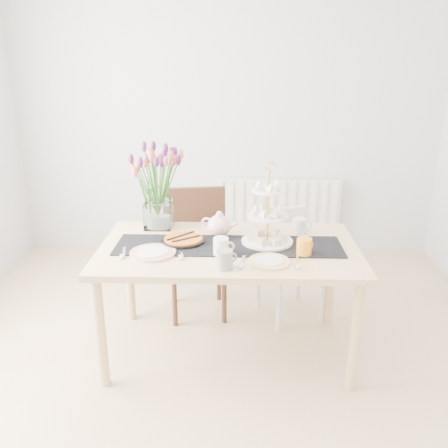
{
  "coord_description": "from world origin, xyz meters",
  "views": [
    {
      "loc": [
        0.11,
        -2.25,
        1.86
      ],
      "look_at": [
        0.03,
        0.42,
        0.91
      ],
      "focal_mm": 38.0,
      "sensor_mm": 36.0,
      "label": 1
    }
  ],
  "objects_px": {
    "plate_right": "(269,262)",
    "tulip_vase": "(157,175)",
    "tart_tin": "(183,240)",
    "mug_orange": "(304,247)",
    "radiator": "(278,209)",
    "chair_brown": "(196,241)",
    "dining_table": "(229,258)",
    "cream_jug": "(300,225)",
    "plate_left": "(153,253)",
    "mug_grey": "(225,259)",
    "teapot": "(219,225)",
    "cake_stand": "(268,223)",
    "mug_white": "(221,247)",
    "chair_white": "(287,255)"
  },
  "relations": [
    {
      "from": "plate_right",
      "to": "tulip_vase",
      "type": "bearing_deg",
      "value": 141.26
    },
    {
      "from": "tart_tin",
      "to": "mug_orange",
      "type": "distance_m",
      "value": 0.76
    },
    {
      "from": "radiator",
      "to": "tulip_vase",
      "type": "distance_m",
      "value": 1.79
    },
    {
      "from": "radiator",
      "to": "chair_brown",
      "type": "bearing_deg",
      "value": -121.91
    },
    {
      "from": "dining_table",
      "to": "mug_orange",
      "type": "relative_size",
      "value": 15.01
    },
    {
      "from": "cream_jug",
      "to": "tart_tin",
      "type": "relative_size",
      "value": 0.35
    },
    {
      "from": "plate_left",
      "to": "cream_jug",
      "type": "bearing_deg",
      "value": 23.47
    },
    {
      "from": "dining_table",
      "to": "mug_grey",
      "type": "bearing_deg",
      "value": -92.66
    },
    {
      "from": "tart_tin",
      "to": "plate_right",
      "type": "distance_m",
      "value": 0.6
    },
    {
      "from": "tart_tin",
      "to": "mug_grey",
      "type": "distance_m",
      "value": 0.47
    },
    {
      "from": "chair_brown",
      "to": "teapot",
      "type": "distance_m",
      "value": 0.54
    },
    {
      "from": "tulip_vase",
      "to": "tart_tin",
      "type": "height_order",
      "value": "tulip_vase"
    },
    {
      "from": "dining_table",
      "to": "tulip_vase",
      "type": "xyz_separation_m",
      "value": [
        -0.49,
        0.34,
        0.44
      ]
    },
    {
      "from": "tulip_vase",
      "to": "mug_orange",
      "type": "height_order",
      "value": "tulip_vase"
    },
    {
      "from": "tulip_vase",
      "to": "cake_stand",
      "type": "bearing_deg",
      "value": -21.25
    },
    {
      "from": "cream_jug",
      "to": "mug_orange",
      "type": "bearing_deg",
      "value": -95.18
    },
    {
      "from": "cake_stand",
      "to": "plate_right",
      "type": "bearing_deg",
      "value": -90.98
    },
    {
      "from": "plate_left",
      "to": "radiator",
      "type": "bearing_deg",
      "value": 64.15
    },
    {
      "from": "dining_table",
      "to": "mug_white",
      "type": "relative_size",
      "value": 14.73
    },
    {
      "from": "plate_right",
      "to": "cream_jug",
      "type": "bearing_deg",
      "value": 65.28
    },
    {
      "from": "dining_table",
      "to": "plate_left",
      "type": "relative_size",
      "value": 5.79
    },
    {
      "from": "radiator",
      "to": "chair_white",
      "type": "xyz_separation_m",
      "value": [
        -0.02,
        -1.16,
        0.01
      ]
    },
    {
      "from": "tulip_vase",
      "to": "cream_jug",
      "type": "relative_size",
      "value": 7.01
    },
    {
      "from": "tart_tin",
      "to": "tulip_vase",
      "type": "bearing_deg",
      "value": 124.66
    },
    {
      "from": "radiator",
      "to": "mug_grey",
      "type": "bearing_deg",
      "value": -102.73
    },
    {
      "from": "plate_left",
      "to": "tart_tin",
      "type": "bearing_deg",
      "value": 48.78
    },
    {
      "from": "radiator",
      "to": "dining_table",
      "type": "distance_m",
      "value": 1.79
    },
    {
      "from": "tulip_vase",
      "to": "mug_white",
      "type": "xyz_separation_m",
      "value": [
        0.44,
        -0.48,
        -0.31
      ]
    },
    {
      "from": "mug_white",
      "to": "mug_orange",
      "type": "relative_size",
      "value": 1.02
    },
    {
      "from": "teapot",
      "to": "mug_grey",
      "type": "height_order",
      "value": "teapot"
    },
    {
      "from": "chair_white",
      "to": "cream_jug",
      "type": "bearing_deg",
      "value": -103.37
    },
    {
      "from": "tulip_vase",
      "to": "cake_stand",
      "type": "relative_size",
      "value": 1.41
    },
    {
      "from": "dining_table",
      "to": "mug_white",
      "type": "distance_m",
      "value": 0.2
    },
    {
      "from": "cream_jug",
      "to": "plate_right",
      "type": "bearing_deg",
      "value": -116.83
    },
    {
      "from": "cream_jug",
      "to": "tulip_vase",
      "type": "bearing_deg",
      "value": 173.44
    },
    {
      "from": "dining_table",
      "to": "plate_right",
      "type": "bearing_deg",
      "value": -45.47
    },
    {
      "from": "radiator",
      "to": "teapot",
      "type": "height_order",
      "value": "teapot"
    },
    {
      "from": "tulip_vase",
      "to": "mug_white",
      "type": "bearing_deg",
      "value": -47.24
    },
    {
      "from": "mug_orange",
      "to": "plate_left",
      "type": "xyz_separation_m",
      "value": [
        -0.9,
        -0.0,
        -0.05
      ]
    },
    {
      "from": "radiator",
      "to": "chair_white",
      "type": "distance_m",
      "value": 1.16
    },
    {
      "from": "mug_white",
      "to": "plate_right",
      "type": "height_order",
      "value": "mug_white"
    },
    {
      "from": "cream_jug",
      "to": "mug_orange",
      "type": "height_order",
      "value": "mug_orange"
    },
    {
      "from": "tart_tin",
      "to": "plate_left",
      "type": "xyz_separation_m",
      "value": [
        -0.16,
        -0.19,
        -0.01
      ]
    },
    {
      "from": "dining_table",
      "to": "chair_white",
      "type": "relative_size",
      "value": 2.01
    },
    {
      "from": "teapot",
      "to": "mug_white",
      "type": "bearing_deg",
      "value": -65.1
    },
    {
      "from": "tulip_vase",
      "to": "cake_stand",
      "type": "height_order",
      "value": "tulip_vase"
    },
    {
      "from": "teapot",
      "to": "mug_white",
      "type": "relative_size",
      "value": 2.28
    },
    {
      "from": "chair_brown",
      "to": "chair_white",
      "type": "height_order",
      "value": "chair_brown"
    },
    {
      "from": "mug_grey",
      "to": "plate_right",
      "type": "height_order",
      "value": "mug_grey"
    },
    {
      "from": "chair_white",
      "to": "tulip_vase",
      "type": "distance_m",
      "value": 1.14
    }
  ]
}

